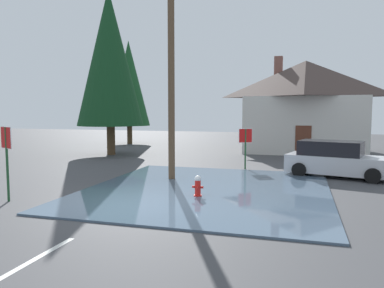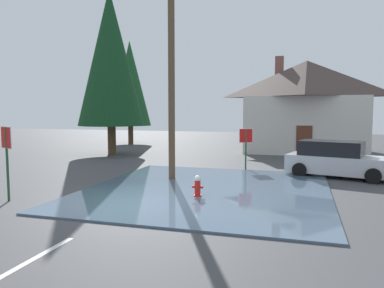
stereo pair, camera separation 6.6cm
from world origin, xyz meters
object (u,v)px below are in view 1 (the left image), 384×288
fire_hydrant (198,187)px  utility_pole (171,65)px  pine_tree_mid_left (129,84)px  stop_sign_near (7,148)px  stop_sign_far (245,140)px  house (305,105)px  parked_car (336,160)px  pine_tree_tall_left (109,58)px

fire_hydrant → utility_pole: size_ratio=0.08×
utility_pole → pine_tree_mid_left: size_ratio=1.04×
stop_sign_near → fire_hydrant: stop_sign_near is taller
fire_hydrant → stop_sign_far: 6.84m
fire_hydrant → stop_sign_far: size_ratio=0.37×
stop_sign_near → pine_tree_mid_left: size_ratio=0.27×
stop_sign_near → stop_sign_far: stop_sign_near is taller
utility_pole → house: bearing=67.2°
stop_sign_far → parked_car: 4.43m
fire_hydrant → parked_car: bearing=49.1°
pine_tree_tall_left → stop_sign_near: bearing=-76.4°
stop_sign_far → pine_tree_tall_left: size_ratio=0.19×
utility_pole → stop_sign_far: bearing=56.1°
parked_car → pine_tree_mid_left: bearing=142.0°
utility_pole → parked_car: 8.48m
pine_tree_tall_left → utility_pole: bearing=-47.5°
pine_tree_mid_left → fire_hydrant: bearing=-58.3°
pine_tree_mid_left → pine_tree_tall_left: bearing=-73.1°
house → pine_tree_tall_left: bearing=-156.3°
pine_tree_tall_left → pine_tree_mid_left: size_ratio=1.21×
fire_hydrant → pine_tree_tall_left: (-8.93, 10.46, 6.07)m
house → parked_car: 10.69m
utility_pole → pine_tree_tall_left: size_ratio=0.86×
parked_car → pine_tree_mid_left: size_ratio=0.52×
fire_hydrant → parked_car: 7.53m
utility_pole → stop_sign_near: bearing=-127.7°
stop_sign_near → pine_tree_tall_left: size_ratio=0.23×
fire_hydrant → pine_tree_mid_left: bearing=121.7°
house → pine_tree_tall_left: size_ratio=0.80×
stop_sign_far → house: house is taller
fire_hydrant → stop_sign_far: stop_sign_far is taller
fire_hydrant → utility_pole: 5.66m
stop_sign_near → parked_car: stop_sign_near is taller
house → pine_tree_mid_left: (-14.93, 2.42, 1.96)m
stop_sign_near → house: bearing=62.6°
stop_sign_far → pine_tree_tall_left: 11.44m
stop_sign_near → pine_tree_mid_left: (-5.47, 20.63, 3.57)m
stop_sign_far → house: size_ratio=0.24×
pine_tree_tall_left → parked_car: bearing=-19.0°
stop_sign_far → pine_tree_mid_left: (-12.01, 11.67, 3.86)m
stop_sign_far → parked_car: size_ratio=0.44×
house → pine_tree_tall_left: (-12.52, -5.51, 3.07)m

